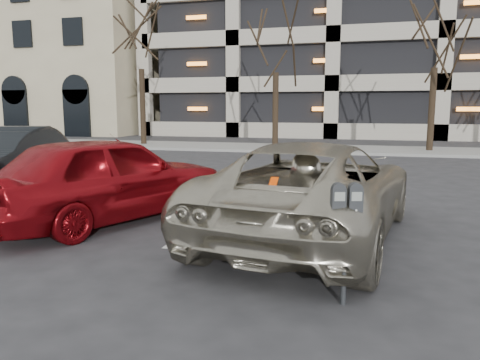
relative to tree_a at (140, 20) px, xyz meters
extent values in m
plane|color=#28282B|center=(10.00, -16.00, -6.33)|extent=(140.00, 140.00, 0.00)
cube|color=gray|center=(10.00, 0.00, -6.27)|extent=(80.00, 4.00, 0.12)
cube|color=silver|center=(5.80, -13.70, -6.33)|extent=(0.10, 5.20, 0.00)
cube|color=silver|center=(8.60, -13.70, -6.33)|extent=(0.10, 5.20, 0.00)
cube|color=silver|center=(11.40, -13.70, -6.33)|extent=(0.10, 5.20, 0.00)
cube|color=tan|center=(-18.00, 14.00, 1.17)|extent=(26.00, 16.00, 15.00)
cylinder|color=black|center=(0.00, 0.00, -4.36)|extent=(0.28, 0.28, 3.94)
cylinder|color=black|center=(7.00, 0.00, -4.52)|extent=(0.28, 0.28, 3.64)
cylinder|color=black|center=(14.00, 0.00, -4.48)|extent=(0.28, 0.28, 3.71)
cylinder|color=black|center=(11.19, -17.58, -5.88)|extent=(0.06, 0.06, 0.90)
cube|color=black|center=(11.19, -17.58, -5.41)|extent=(0.32, 0.18, 0.06)
cube|color=silver|center=(11.21, -17.63, -5.43)|extent=(0.21, 0.07, 0.05)
cube|color=gray|center=(11.13, -17.66, -5.18)|extent=(0.10, 0.04, 0.09)
cube|color=gray|center=(11.29, -17.61, -5.18)|extent=(0.10, 0.04, 0.09)
imported|color=#B3AC98|center=(10.58, -15.06, -5.58)|extent=(3.23, 5.71, 1.50)
cube|color=#F14305|center=(10.23, -16.00, -4.83)|extent=(0.10, 0.20, 0.01)
imported|color=maroon|center=(6.94, -14.98, -5.55)|extent=(3.53, 4.95, 1.56)
imported|color=black|center=(3.69, -13.44, -5.53)|extent=(2.94, 5.16, 1.61)
camera|label=1|loc=(11.38, -22.29, -4.31)|focal=35.00mm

